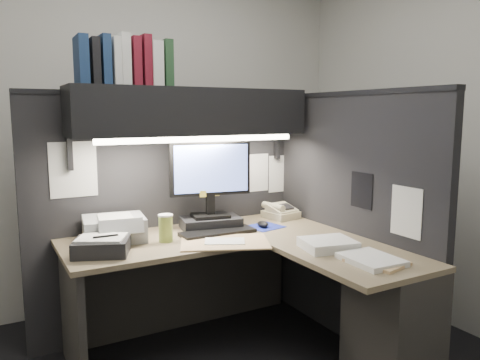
{
  "coord_description": "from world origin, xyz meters",
  "views": [
    {
      "loc": [
        -1.09,
        -2.07,
        1.49
      ],
      "look_at": [
        0.35,
        0.51,
        1.07
      ],
      "focal_mm": 35.0,
      "sensor_mm": 36.0,
      "label": 1
    }
  ],
  "objects_px": {
    "telephone": "(281,212)",
    "printer": "(114,229)",
    "notebook_stack": "(102,247)",
    "coffee_cup": "(166,229)",
    "desk": "(296,299)",
    "overhead_shelf": "(192,112)",
    "monitor": "(211,194)",
    "keyboard": "(218,232)"
  },
  "relations": [
    {
      "from": "desk",
      "to": "notebook_stack",
      "type": "distance_m",
      "value": 1.12
    },
    {
      "from": "telephone",
      "to": "coffee_cup",
      "type": "bearing_deg",
      "value": -178.14
    },
    {
      "from": "monitor",
      "to": "notebook_stack",
      "type": "relative_size",
      "value": 2.04
    },
    {
      "from": "desk",
      "to": "printer",
      "type": "distance_m",
      "value": 1.15
    },
    {
      "from": "coffee_cup",
      "to": "desk",
      "type": "bearing_deg",
      "value": -41.98
    },
    {
      "from": "telephone",
      "to": "printer",
      "type": "height_order",
      "value": "printer"
    },
    {
      "from": "desk",
      "to": "telephone",
      "type": "height_order",
      "value": "telephone"
    },
    {
      "from": "keyboard",
      "to": "printer",
      "type": "relative_size",
      "value": 1.36
    },
    {
      "from": "desk",
      "to": "coffee_cup",
      "type": "height_order",
      "value": "coffee_cup"
    },
    {
      "from": "desk",
      "to": "overhead_shelf",
      "type": "distance_m",
      "value": 1.33
    },
    {
      "from": "notebook_stack",
      "to": "telephone",
      "type": "bearing_deg",
      "value": 11.11
    },
    {
      "from": "desk",
      "to": "printer",
      "type": "height_order",
      "value": "printer"
    },
    {
      "from": "overhead_shelf",
      "to": "monitor",
      "type": "bearing_deg",
      "value": -34.62
    },
    {
      "from": "notebook_stack",
      "to": "printer",
      "type": "bearing_deg",
      "value": 62.47
    },
    {
      "from": "printer",
      "to": "notebook_stack",
      "type": "xyz_separation_m",
      "value": [
        -0.13,
        -0.25,
        -0.03
      ]
    },
    {
      "from": "overhead_shelf",
      "to": "keyboard",
      "type": "bearing_deg",
      "value": -73.25
    },
    {
      "from": "coffee_cup",
      "to": "notebook_stack",
      "type": "height_order",
      "value": "coffee_cup"
    },
    {
      "from": "overhead_shelf",
      "to": "notebook_stack",
      "type": "relative_size",
      "value": 5.45
    },
    {
      "from": "printer",
      "to": "notebook_stack",
      "type": "distance_m",
      "value": 0.29
    },
    {
      "from": "printer",
      "to": "overhead_shelf",
      "type": "bearing_deg",
      "value": 13.2
    },
    {
      "from": "monitor",
      "to": "desk",
      "type": "bearing_deg",
      "value": -62.77
    },
    {
      "from": "keyboard",
      "to": "notebook_stack",
      "type": "distance_m",
      "value": 0.74
    },
    {
      "from": "desk",
      "to": "notebook_stack",
      "type": "bearing_deg",
      "value": 155.14
    },
    {
      "from": "coffee_cup",
      "to": "notebook_stack",
      "type": "distance_m",
      "value": 0.4
    },
    {
      "from": "printer",
      "to": "notebook_stack",
      "type": "relative_size",
      "value": 1.25
    },
    {
      "from": "desk",
      "to": "keyboard",
      "type": "relative_size",
      "value": 3.53
    },
    {
      "from": "keyboard",
      "to": "printer",
      "type": "bearing_deg",
      "value": 163.96
    },
    {
      "from": "overhead_shelf",
      "to": "monitor",
      "type": "xyz_separation_m",
      "value": [
        0.1,
        -0.07,
        -0.54
      ]
    },
    {
      "from": "monitor",
      "to": "telephone",
      "type": "distance_m",
      "value": 0.61
    },
    {
      "from": "overhead_shelf",
      "to": "notebook_stack",
      "type": "bearing_deg",
      "value": -155.83
    },
    {
      "from": "desk",
      "to": "coffee_cup",
      "type": "xyz_separation_m",
      "value": [
        -0.58,
        0.52,
        0.36
      ]
    },
    {
      "from": "desk",
      "to": "telephone",
      "type": "bearing_deg",
      "value": 62.09
    },
    {
      "from": "monitor",
      "to": "printer",
      "type": "distance_m",
      "value": 0.66
    },
    {
      "from": "keyboard",
      "to": "coffee_cup",
      "type": "height_order",
      "value": "coffee_cup"
    },
    {
      "from": "desk",
      "to": "telephone",
      "type": "relative_size",
      "value": 7.9
    },
    {
      "from": "desk",
      "to": "notebook_stack",
      "type": "relative_size",
      "value": 5.97
    },
    {
      "from": "desk",
      "to": "notebook_stack",
      "type": "height_order",
      "value": "notebook_stack"
    },
    {
      "from": "monitor",
      "to": "coffee_cup",
      "type": "distance_m",
      "value": 0.44
    },
    {
      "from": "telephone",
      "to": "printer",
      "type": "distance_m",
      "value": 1.22
    },
    {
      "from": "coffee_cup",
      "to": "notebook_stack",
      "type": "bearing_deg",
      "value": -169.73
    },
    {
      "from": "overhead_shelf",
      "to": "telephone",
      "type": "relative_size",
      "value": 7.2
    },
    {
      "from": "desk",
      "to": "monitor",
      "type": "distance_m",
      "value": 0.88
    }
  ]
}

